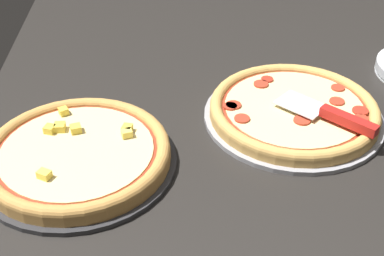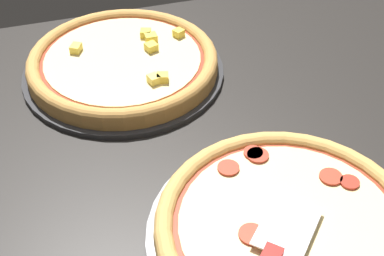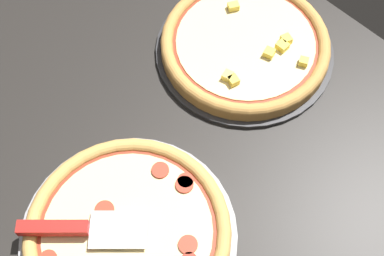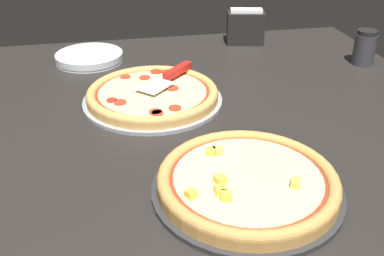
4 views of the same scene
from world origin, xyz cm
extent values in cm
cube|color=black|center=(0.00, 0.00, -1.80)|extent=(149.67, 122.52, 3.60)
cylinder|color=#939399|center=(5.44, -5.62, 0.50)|extent=(37.56, 37.56, 1.00)
cylinder|color=tan|center=(5.44, -5.62, 1.87)|extent=(35.31, 35.31, 1.74)
torus|color=tan|center=(5.44, -5.62, 2.74)|extent=(35.31, 35.31, 2.53)
cylinder|color=maroon|center=(5.44, -5.62, 2.82)|extent=(30.69, 30.69, 0.15)
cylinder|color=beige|center=(5.44, -5.62, 2.94)|extent=(28.95, 28.95, 0.40)
cylinder|color=#B73823|center=(14.36, -0.44, 3.34)|extent=(3.28, 3.28, 0.40)
cylinder|color=#B73823|center=(1.20, 5.88, 3.34)|extent=(3.17, 3.17, 0.40)
cylinder|color=#B73823|center=(11.97, -16.57, 3.34)|extent=(2.97, 2.97, 0.40)
cylinder|color=#AD2D1E|center=(2.82, -18.75, 3.34)|extent=(3.34, 3.34, 0.40)
cylinder|color=#B73823|center=(0.16, -17.99, 3.34)|extent=(2.93, 2.93, 0.40)
cylinder|color=#B73823|center=(5.78, 7.74, 3.34)|extent=(2.89, 2.89, 0.40)
cylinder|color=#B73823|center=(6.57, -14.89, 3.34)|extent=(3.17, 3.17, 0.40)
cylinder|color=#B73823|center=(6.21, 7.03, 3.34)|extent=(3.24, 3.24, 0.40)
cylinder|color=#AD2D1E|center=(16.37, -1.70, 3.34)|extent=(2.73, 2.73, 0.40)
cylinder|color=#B73823|center=(-0.43, -6.02, 3.34)|extent=(3.41, 3.41, 0.40)
cylinder|color=#2D2D30|center=(-7.65, 37.72, 0.50)|extent=(36.95, 36.95, 1.00)
cylinder|color=#C68E47|center=(-7.65, 37.72, 2.09)|extent=(34.73, 34.73, 2.18)
torus|color=#C68E47|center=(-7.65, 37.72, 3.18)|extent=(34.73, 34.73, 2.52)
cylinder|color=maroon|center=(-7.65, 37.72, 3.26)|extent=(30.19, 30.19, 0.15)
cylinder|color=beige|center=(-7.65, 37.72, 3.38)|extent=(28.48, 28.48, 0.40)
cube|color=yellow|center=(-1.91, 43.51, 4.29)|extent=(2.46, 2.41, 1.42)
cube|color=yellow|center=(-2.05, 38.51, 4.29)|extent=(2.50, 2.51, 1.42)
cube|color=yellow|center=(4.13, 41.75, 4.29)|extent=(2.36, 2.33, 1.42)
cube|color=#F4D64C|center=(-15.37, 42.19, 4.29)|extent=(2.58, 2.78, 1.42)
cube|color=yellow|center=(-1.34, 41.68, 4.29)|extent=(2.23, 2.08, 1.42)
cube|color=#F9E05B|center=(-4.04, 28.62, 4.29)|extent=(2.25, 2.40, 1.42)
cube|color=yellow|center=(-2.50, 28.61, 4.29)|extent=(2.37, 2.28, 1.42)
cube|color=silver|center=(4.54, -6.70, 4.12)|extent=(11.33, 11.38, 0.24)
cube|color=red|center=(-2.90, -14.33, 5.00)|extent=(9.80, 9.98, 2.00)
camera|label=1|loc=(-86.45, 20.18, 64.29)|focal=50.00mm
camera|label=2|loc=(-19.53, -43.78, 57.88)|focal=50.00mm
camera|label=3|loc=(33.22, -17.53, 90.20)|focal=50.00mm
camera|label=4|loc=(16.19, 104.08, 53.14)|focal=42.00mm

